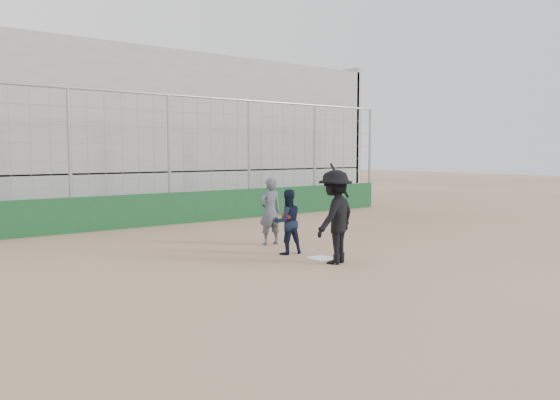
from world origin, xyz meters
TOP-DOWN VIEW (x-y plane):
  - ground at (0.00, 0.00)m, footprint 90.00×90.00m
  - home_plate at (0.00, 0.00)m, footprint 0.44×0.44m
  - backstop at (0.00, 7.00)m, footprint 18.10×0.25m
  - bleachers at (0.00, 11.95)m, footprint 20.25×6.70m
  - batter_at_plate at (-0.08, -0.52)m, footprint 1.39×1.08m
  - catcher_crouched at (-0.24, 0.81)m, footprint 0.77×0.64m
  - umpire at (0.21, 2.07)m, footprint 0.63×0.45m

SIDE VIEW (x-z plane):
  - ground at x=0.00m, z-range 0.00..0.00m
  - home_plate at x=0.00m, z-range 0.00..0.02m
  - catcher_crouched at x=-0.24m, z-range 0.00..0.99m
  - umpire at x=0.21m, z-range 0.00..1.47m
  - batter_at_plate at x=-0.08m, z-range -0.07..1.96m
  - backstop at x=0.00m, z-range -1.06..2.98m
  - bleachers at x=0.00m, z-range -0.57..6.41m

